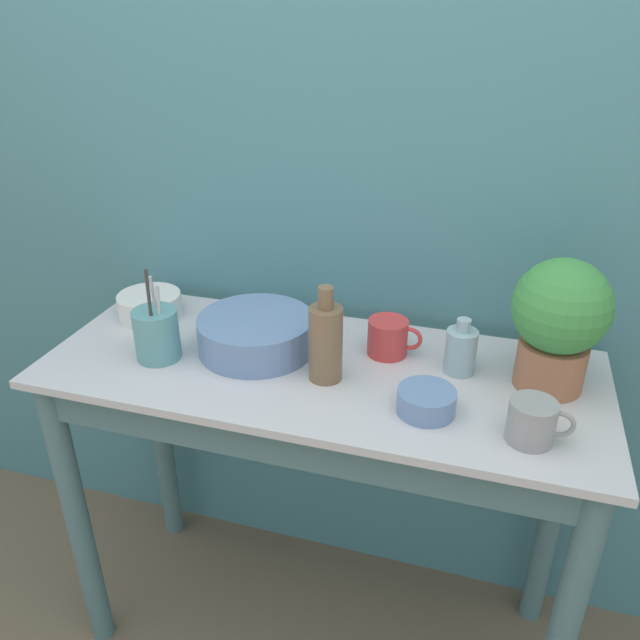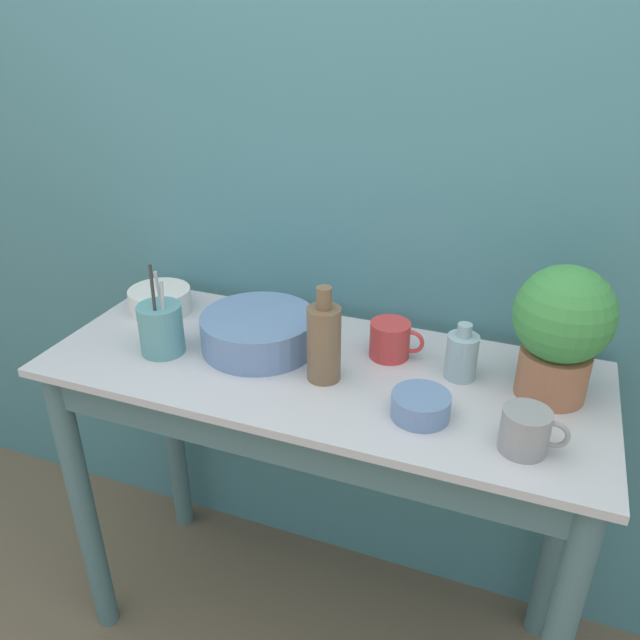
{
  "view_description": "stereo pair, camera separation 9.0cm",
  "coord_description": "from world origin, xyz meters",
  "px_view_note": "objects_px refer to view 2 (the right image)",
  "views": [
    {
      "loc": [
        0.36,
        -0.92,
        1.65
      ],
      "look_at": [
        0.0,
        0.26,
        1.01
      ],
      "focal_mm": 35.0,
      "sensor_mm": 36.0,
      "label": 1
    },
    {
      "loc": [
        0.44,
        -0.89,
        1.65
      ],
      "look_at": [
        0.0,
        0.26,
        1.01
      ],
      "focal_mm": 35.0,
      "sensor_mm": 36.0,
      "label": 2
    }
  ],
  "objects_px": {
    "bottle_short": "(462,355)",
    "bowl_small_blue": "(421,406)",
    "mug_red": "(391,340)",
    "potted_plant": "(562,328)",
    "utensil_cup": "(161,328)",
    "bottle_tall": "(324,342)",
    "mug_grey": "(526,431)",
    "bowl_small_enamel_white": "(160,300)",
    "bowl_wash_large": "(259,332)"
  },
  "relations": [
    {
      "from": "potted_plant",
      "to": "bottle_short",
      "type": "distance_m",
      "value": 0.22
    },
    {
      "from": "bowl_wash_large",
      "to": "bottle_tall",
      "type": "height_order",
      "value": "bottle_tall"
    },
    {
      "from": "potted_plant",
      "to": "utensil_cup",
      "type": "bearing_deg",
      "value": -171.12
    },
    {
      "from": "potted_plant",
      "to": "bottle_tall",
      "type": "xyz_separation_m",
      "value": [
        -0.48,
        -0.11,
        -0.07
      ]
    },
    {
      "from": "bottle_tall",
      "to": "utensil_cup",
      "type": "xyz_separation_m",
      "value": [
        -0.4,
        -0.03,
        -0.03
      ]
    },
    {
      "from": "mug_red",
      "to": "bottle_tall",
      "type": "bearing_deg",
      "value": -127.69
    },
    {
      "from": "bowl_wash_large",
      "to": "mug_red",
      "type": "distance_m",
      "value": 0.32
    },
    {
      "from": "potted_plant",
      "to": "bowl_wash_large",
      "type": "bearing_deg",
      "value": -176.9
    },
    {
      "from": "bowl_small_enamel_white",
      "to": "potted_plant",
      "type": "bearing_deg",
      "value": -2.79
    },
    {
      "from": "bowl_small_enamel_white",
      "to": "bowl_small_blue",
      "type": "xyz_separation_m",
      "value": [
        0.77,
        -0.23,
        -0.01
      ]
    },
    {
      "from": "potted_plant",
      "to": "mug_grey",
      "type": "relative_size",
      "value": 2.35
    },
    {
      "from": "bowl_wash_large",
      "to": "mug_grey",
      "type": "relative_size",
      "value": 2.23
    },
    {
      "from": "utensil_cup",
      "to": "bottle_short",
      "type": "bearing_deg",
      "value": 11.57
    },
    {
      "from": "mug_red",
      "to": "bowl_small_blue",
      "type": "height_order",
      "value": "mug_red"
    },
    {
      "from": "potted_plant",
      "to": "utensil_cup",
      "type": "relative_size",
      "value": 1.26
    },
    {
      "from": "mug_red",
      "to": "utensil_cup",
      "type": "bearing_deg",
      "value": -161.42
    },
    {
      "from": "bottle_tall",
      "to": "bowl_wash_large",
      "type": "bearing_deg",
      "value": 159.27
    },
    {
      "from": "bottle_tall",
      "to": "bowl_small_blue",
      "type": "height_order",
      "value": "bottle_tall"
    },
    {
      "from": "potted_plant",
      "to": "bottle_short",
      "type": "bearing_deg",
      "value": 179.02
    },
    {
      "from": "potted_plant",
      "to": "bowl_small_enamel_white",
      "type": "relative_size",
      "value": 1.77
    },
    {
      "from": "mug_grey",
      "to": "bottle_short",
      "type": "bearing_deg",
      "value": 126.03
    },
    {
      "from": "potted_plant",
      "to": "bowl_wash_large",
      "type": "distance_m",
      "value": 0.68
    },
    {
      "from": "mug_red",
      "to": "bowl_small_enamel_white",
      "type": "distance_m",
      "value": 0.65
    },
    {
      "from": "bottle_tall",
      "to": "mug_grey",
      "type": "distance_m",
      "value": 0.45
    },
    {
      "from": "potted_plant",
      "to": "bottle_tall",
      "type": "bearing_deg",
      "value": -166.95
    },
    {
      "from": "bowl_small_enamel_white",
      "to": "bottle_tall",
      "type": "bearing_deg",
      "value": -16.61
    },
    {
      "from": "bottle_short",
      "to": "bowl_small_blue",
      "type": "height_order",
      "value": "bottle_short"
    },
    {
      "from": "mug_grey",
      "to": "bowl_small_blue",
      "type": "relative_size",
      "value": 1.04
    },
    {
      "from": "mug_red",
      "to": "potted_plant",
      "type": "bearing_deg",
      "value": -5.7
    },
    {
      "from": "bottle_tall",
      "to": "bowl_small_blue",
      "type": "xyz_separation_m",
      "value": [
        0.23,
        -0.07,
        -0.07
      ]
    },
    {
      "from": "bottle_tall",
      "to": "potted_plant",
      "type": "bearing_deg",
      "value": 13.05
    },
    {
      "from": "bottle_tall",
      "to": "mug_red",
      "type": "relative_size",
      "value": 1.71
    },
    {
      "from": "bowl_small_enamel_white",
      "to": "bowl_small_blue",
      "type": "height_order",
      "value": "bowl_small_enamel_white"
    },
    {
      "from": "bowl_small_blue",
      "to": "potted_plant",
      "type": "bearing_deg",
      "value": 36.16
    },
    {
      "from": "bottle_short",
      "to": "mug_grey",
      "type": "bearing_deg",
      "value": -53.97
    },
    {
      "from": "bowl_wash_large",
      "to": "bottle_tall",
      "type": "relative_size",
      "value": 1.25
    },
    {
      "from": "bowl_wash_large",
      "to": "mug_grey",
      "type": "bearing_deg",
      "value": -15.4
    },
    {
      "from": "bottle_short",
      "to": "utensil_cup",
      "type": "bearing_deg",
      "value": -168.43
    },
    {
      "from": "potted_plant",
      "to": "bottle_tall",
      "type": "height_order",
      "value": "potted_plant"
    },
    {
      "from": "bowl_wash_large",
      "to": "utensil_cup",
      "type": "bearing_deg",
      "value": -154.05
    },
    {
      "from": "bowl_small_blue",
      "to": "utensil_cup",
      "type": "bearing_deg",
      "value": 176.5
    },
    {
      "from": "mug_red",
      "to": "utensil_cup",
      "type": "xyz_separation_m",
      "value": [
        -0.52,
        -0.17,
        0.02
      ]
    },
    {
      "from": "bowl_small_enamel_white",
      "to": "mug_red",
      "type": "bearing_deg",
      "value": -1.15
    },
    {
      "from": "bottle_tall",
      "to": "mug_red",
      "type": "distance_m",
      "value": 0.19
    },
    {
      "from": "bottle_short",
      "to": "bowl_small_enamel_white",
      "type": "height_order",
      "value": "bottle_short"
    },
    {
      "from": "potted_plant",
      "to": "bowl_small_enamel_white",
      "type": "distance_m",
      "value": 1.02
    },
    {
      "from": "bottle_tall",
      "to": "mug_red",
      "type": "xyz_separation_m",
      "value": [
        0.11,
        0.15,
        -0.05
      ]
    },
    {
      "from": "bowl_wash_large",
      "to": "bowl_small_blue",
      "type": "bearing_deg",
      "value": -18.03
    },
    {
      "from": "utensil_cup",
      "to": "bowl_small_enamel_white",
      "type": "bearing_deg",
      "value": 125.26
    },
    {
      "from": "potted_plant",
      "to": "mug_red",
      "type": "xyz_separation_m",
      "value": [
        -0.36,
        0.04,
        -0.12
      ]
    }
  ]
}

